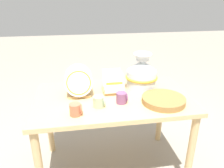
{
  "coord_description": "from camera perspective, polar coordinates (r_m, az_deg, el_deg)",
  "views": [
    {
      "loc": [
        -0.26,
        -1.56,
        1.5
      ],
      "look_at": [
        0.0,
        0.0,
        0.83
      ],
      "focal_mm": 35.0,
      "sensor_mm": 36.0,
      "label": 1
    }
  ],
  "objects": [
    {
      "name": "wicker_charger_stack",
      "position": [
        1.7,
        13.3,
        -4.1
      ],
      "size": [
        0.33,
        0.33,
        0.04
      ],
      "color": "olive",
      "rests_on": "display_table"
    },
    {
      "name": "ceramic_vase",
      "position": [
        1.89,
        7.75,
        2.71
      ],
      "size": [
        0.28,
        0.28,
        0.32
      ],
      "color": "silver",
      "rests_on": "display_table"
    },
    {
      "name": "mug_terracotta_glaze",
      "position": [
        1.51,
        -9.4,
        -6.57
      ],
      "size": [
        0.09,
        0.08,
        0.08
      ],
      "color": "#B76647",
      "rests_on": "display_table"
    },
    {
      "name": "display_table",
      "position": [
        1.81,
        -0.0,
        -5.98
      ],
      "size": [
        1.23,
        0.75,
        0.72
      ],
      "color": "tan",
      "rests_on": "ground_plane"
    },
    {
      "name": "dish_rack_square_plates",
      "position": [
        1.83,
        0.24,
        -0.44
      ],
      "size": [
        0.17,
        0.19,
        0.18
      ],
      "color": "tan",
      "rests_on": "display_table"
    },
    {
      "name": "dish_rack_round_plates",
      "position": [
        1.76,
        -8.69,
        0.18
      ],
      "size": [
        0.22,
        0.2,
        0.24
      ],
      "color": "tan",
      "rests_on": "display_table"
    },
    {
      "name": "mug_plum_glaze",
      "position": [
        1.65,
        2.59,
        -3.62
      ],
      "size": [
        0.09,
        0.08,
        0.08
      ],
      "color": "#7A4770",
      "rests_on": "display_table"
    },
    {
      "name": "ground_plane",
      "position": [
        2.18,
        -0.0,
        -20.67
      ],
      "size": [
        14.0,
        14.0,
        0.0
      ],
      "primitive_type": "plane",
      "color": "gray"
    },
    {
      "name": "mug_sage_glaze",
      "position": [
        1.59,
        -3.38,
        -4.61
      ],
      "size": [
        0.09,
        0.08,
        0.08
      ],
      "color": "#9EB28E",
      "rests_on": "display_table"
    }
  ]
}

